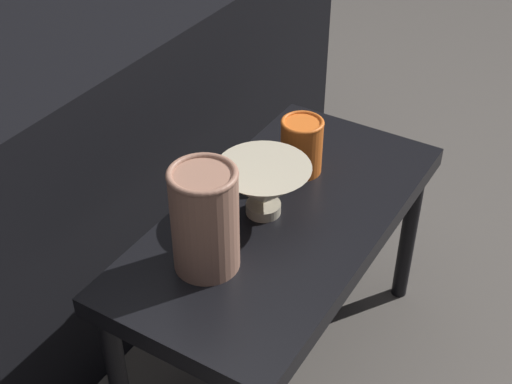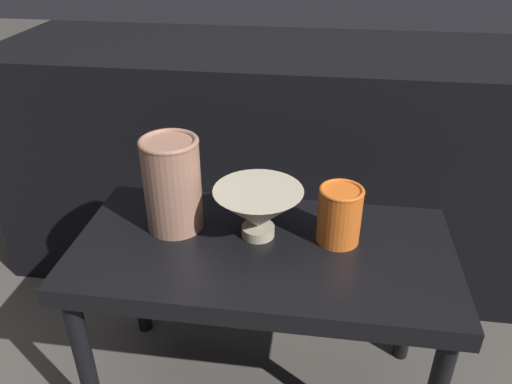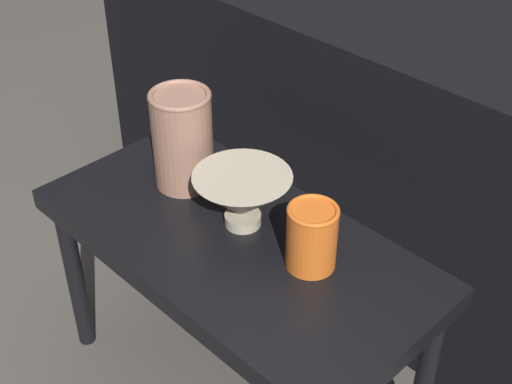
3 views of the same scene
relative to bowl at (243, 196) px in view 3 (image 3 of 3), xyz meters
The scene contains 5 objects.
table 0.12m from the bowl, 68.55° to the right, with size 0.74×0.37×0.42m.
couch_backdrop 0.54m from the bowl, 88.52° to the left, with size 1.61×0.50×0.67m.
bowl is the anchor object (origin of this frame).
vase_textured_left 0.18m from the bowl, behind, with size 0.12×0.12×0.20m.
vase_colorful_right 0.16m from the bowl, ahead, with size 0.09×0.09×0.12m.
Camera 3 is at (0.72, -0.65, 1.22)m, focal length 50.00 mm.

